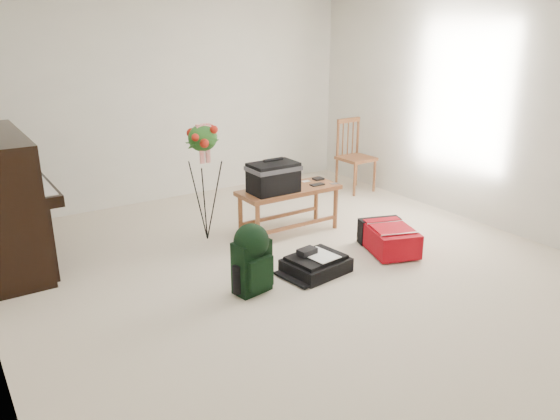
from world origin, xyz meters
TOP-DOWN VIEW (x-y plane):
  - floor at (0.00, 0.00)m, footprint 5.00×5.50m
  - wall_back at (0.00, 2.75)m, footprint 5.00×0.04m
  - wall_right at (2.50, 0.00)m, footprint 0.04×5.50m
  - piano at (-2.19, 1.60)m, footprint 0.71×1.50m
  - bench at (0.35, 0.83)m, footprint 1.12×0.45m
  - dining_chair at (2.13, 1.69)m, footprint 0.43×0.43m
  - red_suitcase at (1.03, -0.10)m, footprint 0.59×0.74m
  - black_duffel at (0.13, -0.13)m, footprint 0.60×0.50m
  - green_backpack at (-0.55, -0.14)m, footprint 0.33×0.31m
  - flower_stand at (-0.34, 1.16)m, footprint 0.41×0.41m

SIDE VIEW (x-z plane):
  - floor at x=0.00m, z-range -0.01..0.01m
  - black_duffel at x=0.13m, z-range -0.03..0.20m
  - red_suitcase at x=1.03m, z-range 0.01..0.27m
  - green_backpack at x=-0.55m, z-range 0.03..0.64m
  - dining_chair at x=2.13m, z-range -0.01..0.96m
  - piano at x=-2.19m, z-range -0.03..1.22m
  - bench at x=0.35m, z-range 0.18..1.03m
  - flower_stand at x=-0.34m, z-range -0.02..1.25m
  - wall_back at x=0.00m, z-range 0.00..2.50m
  - wall_right at x=2.50m, z-range 0.00..2.50m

